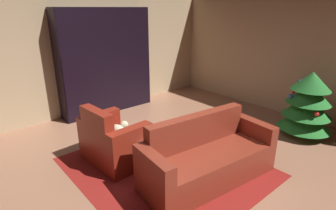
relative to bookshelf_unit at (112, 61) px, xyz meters
The scene contains 11 objects.
ground_plane 2.97m from the bookshelf_unit, 12.33° to the right, with size 8.02×8.02×0.00m, color #9B684D.
wall_back 3.87m from the bookshelf_unit, 46.02° to the left, with size 5.97×0.06×2.57m, color tan.
wall_left 0.66m from the bookshelf_unit, 114.80° to the right, with size 0.06×6.80×2.57m, color tan.
area_rug 3.02m from the bookshelf_unit, 14.85° to the right, with size 2.71×2.44×0.01m, color maroon.
bookshelf_unit is the anchor object (origin of this frame).
armchair_red 2.52m from the bookshelf_unit, 30.77° to the right, with size 1.03×0.76×0.92m.
couch_red 3.42m from the bookshelf_unit, ahead, with size 0.94×2.00×0.88m.
coffee_table 2.92m from the bookshelf_unit, 14.83° to the right, with size 0.72×0.72×0.43m.
book_stack_on_table 2.93m from the bookshelf_unit, 14.76° to the right, with size 0.20×0.17×0.07m.
bottle_on_table 3.08m from the bookshelf_unit, 14.93° to the right, with size 0.08×0.08×0.29m.
decorated_tree 4.08m from the bookshelf_unit, 28.96° to the left, with size 0.95×0.95×1.21m.
Camera 1 is at (2.73, -2.41, 2.27)m, focal length 29.01 mm.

